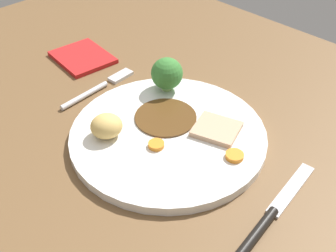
% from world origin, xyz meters
% --- Properties ---
extents(dining_table, '(1.20, 0.84, 0.04)m').
position_xyz_m(dining_table, '(0.00, 0.00, 0.02)').
color(dining_table, brown).
rests_on(dining_table, ground).
extents(dinner_plate, '(0.29, 0.29, 0.01)m').
position_xyz_m(dinner_plate, '(0.01, -0.02, 0.04)').
color(dinner_plate, white).
rests_on(dinner_plate, dining_table).
extents(gravy_pool, '(0.09, 0.09, 0.00)m').
position_xyz_m(gravy_pool, '(-0.02, -0.01, 0.05)').
color(gravy_pool, '#563819').
rests_on(gravy_pool, dinner_plate).
extents(meat_slice_main, '(0.08, 0.07, 0.01)m').
position_xyz_m(meat_slice_main, '(0.06, 0.03, 0.05)').
color(meat_slice_main, tan).
rests_on(meat_slice_main, dinner_plate).
extents(roast_potato_left, '(0.06, 0.06, 0.03)m').
position_xyz_m(roast_potato_left, '(-0.05, -0.09, 0.07)').
color(roast_potato_left, '#D8B260').
rests_on(roast_potato_left, dinner_plate).
extents(carrot_coin_front, '(0.02, 0.02, 0.01)m').
position_xyz_m(carrot_coin_front, '(0.02, -0.06, 0.05)').
color(carrot_coin_front, orange).
rests_on(carrot_coin_front, dinner_plate).
extents(carrot_coin_back, '(0.02, 0.02, 0.01)m').
position_xyz_m(carrot_coin_back, '(0.11, 0.00, 0.05)').
color(carrot_coin_back, orange).
rests_on(carrot_coin_back, dinner_plate).
extents(broccoli_floret, '(0.05, 0.05, 0.06)m').
position_xyz_m(broccoli_floret, '(-0.07, 0.05, 0.08)').
color(broccoli_floret, '#8CB766').
rests_on(broccoli_floret, dinner_plate).
extents(fork, '(0.02, 0.15, 0.01)m').
position_xyz_m(fork, '(-0.17, -0.02, 0.04)').
color(fork, silver).
rests_on(fork, dining_table).
extents(knife, '(0.03, 0.19, 0.01)m').
position_xyz_m(knife, '(0.20, -0.04, 0.04)').
color(knife, black).
rests_on(knife, dining_table).
extents(folded_napkin, '(0.12, 0.10, 0.01)m').
position_xyz_m(folded_napkin, '(-0.27, 0.02, 0.04)').
color(folded_napkin, red).
rests_on(folded_napkin, dining_table).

